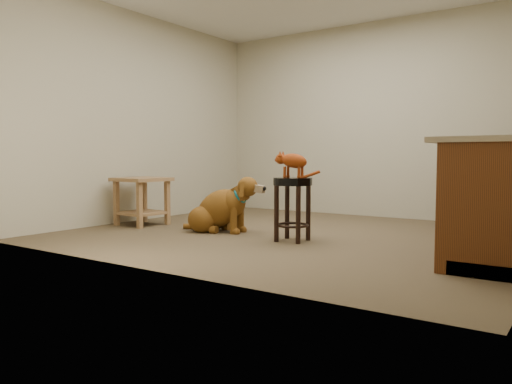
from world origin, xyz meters
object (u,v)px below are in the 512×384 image
Objects in this scene: side_table at (142,194)px; golden_retriever at (221,210)px; tabby_kitten at (292,162)px; wood_stool at (467,193)px; padded_stool at (293,196)px.

side_table is 1.11m from golden_retriever.
tabby_kitten is (0.93, -0.08, 0.52)m from golden_retriever.
tabby_kitten reaches higher than golden_retriever.
side_table is 1.29× the size of tabby_kitten.
golden_retriever is (-2.12, -1.74, -0.17)m from wood_stool.
tabby_kitten is at bearing 178.92° from padded_stool.
side_table is 2.06m from tabby_kitten.
padded_stool is 0.78× the size of wood_stool.
wood_stool reaches higher than side_table.
golden_retriever is at bearing 5.78° from side_table.
padded_stool is 0.96m from golden_retriever.
padded_stool reaches higher than golden_retriever.
wood_stool is 1.77× the size of tabby_kitten.
padded_stool is 0.33m from tabby_kitten.
golden_retriever is 1.07m from tabby_kitten.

